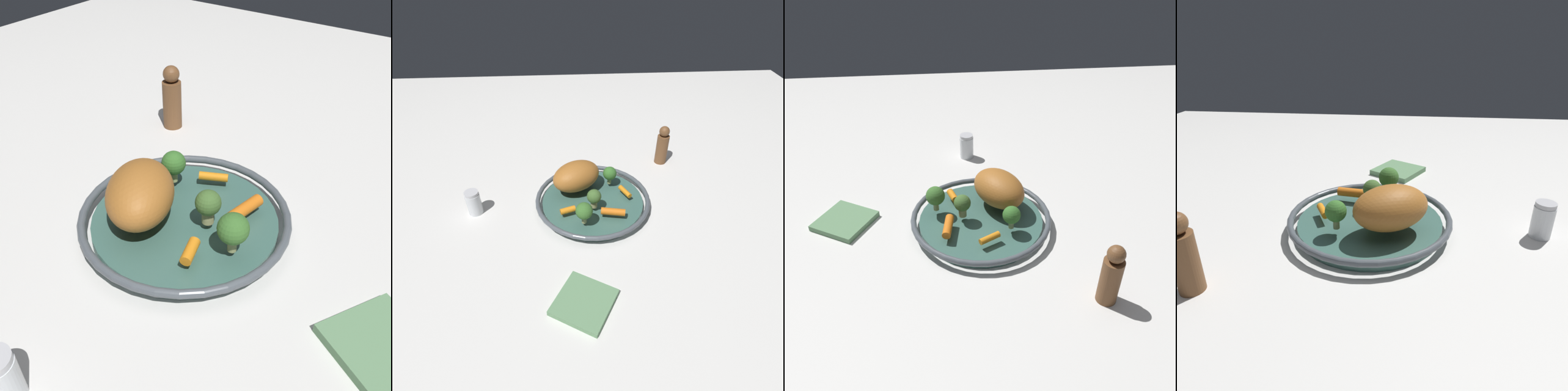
{
  "view_description": "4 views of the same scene",
  "coord_description": "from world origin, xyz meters",
  "views": [
    {
      "loc": [
        0.33,
        -0.43,
        0.48
      ],
      "look_at": [
        0.01,
        0.01,
        0.07
      ],
      "focal_mm": 41.23,
      "sensor_mm": 36.0,
      "label": 1
    },
    {
      "loc": [
        0.74,
        -0.06,
        0.64
      ],
      "look_at": [
        0.02,
        -0.02,
        0.06
      ],
      "focal_mm": 30.16,
      "sensor_mm": 36.0,
      "label": 2
    },
    {
      "loc": [
        0.09,
        0.79,
        0.64
      ],
      "look_at": [
        -0.0,
        -0.03,
        0.07
      ],
      "focal_mm": 38.49,
      "sensor_mm": 36.0,
      "label": 3
    },
    {
      "loc": [
        -0.62,
        -0.07,
        0.36
      ],
      "look_at": [
        0.01,
        -0.0,
        0.07
      ],
      "focal_mm": 31.73,
      "sensor_mm": 36.0,
      "label": 4
    }
  ],
  "objects": [
    {
      "name": "salt_shaker",
      "position": [
        0.01,
        -0.34,
        0.04
      ],
      "size": [
        0.04,
        0.04,
        0.07
      ],
      "color": "silver",
      "rests_on": "ground_plane"
    },
    {
      "name": "dish_towel",
      "position": [
        0.33,
        -0.04,
        0.01
      ],
      "size": [
        0.16,
        0.16,
        0.01
      ],
      "primitive_type": "cube",
      "rotation": [
        0.0,
        0.0,
        -0.52
      ],
      "color": "#669366",
      "rests_on": "ground_plane"
    },
    {
      "name": "baby_carrot_left",
      "position": [
        -0.01,
        0.1,
        0.04
      ],
      "size": [
        0.05,
        0.04,
        0.02
      ],
      "primitive_type": "cylinder",
      "rotation": [
        1.59,
        0.0,
        2.04
      ],
      "color": "orange",
      "rests_on": "serving_bowl"
    },
    {
      "name": "broccoli_floret_mid",
      "position": [
        0.11,
        -0.03,
        0.07
      ],
      "size": [
        0.05,
        0.05,
        0.06
      ],
      "color": "tan",
      "rests_on": "serving_bowl"
    },
    {
      "name": "roast_chicken_piece",
      "position": [
        -0.05,
        -0.05,
        0.08
      ],
      "size": [
        0.16,
        0.18,
        0.08
      ],
      "primitive_type": "ellipsoid",
      "rotation": [
        0.0,
        0.0,
        5.25
      ],
      "color": "#AB6628",
      "rests_on": "serving_bowl"
    },
    {
      "name": "serving_bowl",
      "position": [
        0.0,
        0.0,
        0.02
      ],
      "size": [
        0.34,
        0.34,
        0.03
      ],
      "color": "#3D665B",
      "rests_on": "ground_plane"
    },
    {
      "name": "broccoli_floret_large",
      "position": [
        -0.06,
        0.06,
        0.07
      ],
      "size": [
        0.04,
        0.04,
        0.06
      ],
      "color": "#9BA666",
      "rests_on": "serving_bowl"
    },
    {
      "name": "ground_plane",
      "position": [
        0.0,
        0.0,
        0.0
      ],
      "size": [
        2.27,
        2.27,
        0.0
      ],
      "primitive_type": "plane",
      "color": "silver"
    },
    {
      "name": "broccoli_floret_edge",
      "position": [
        0.04,
        -0.0,
        0.07
      ],
      "size": [
        0.04,
        0.04,
        0.06
      ],
      "color": "tan",
      "rests_on": "serving_bowl"
    },
    {
      "name": "pepper_mill",
      "position": [
        -0.22,
        0.26,
        0.07
      ],
      "size": [
        0.04,
        0.04,
        0.14
      ],
      "color": "brown",
      "rests_on": "ground_plane"
    },
    {
      "name": "baby_carrot_center",
      "position": [
        0.08,
        0.05,
        0.04
      ],
      "size": [
        0.03,
        0.07,
        0.02
      ],
      "primitive_type": "cylinder",
      "rotation": [
        1.59,
        0.0,
        2.97
      ],
      "color": "orange",
      "rests_on": "serving_bowl"
    },
    {
      "name": "baby_carrot_right",
      "position": [
        0.06,
        -0.07,
        0.04
      ],
      "size": [
        0.03,
        0.05,
        0.02
      ],
      "primitive_type": "cylinder",
      "rotation": [
        1.54,
        0.0,
        3.43
      ],
      "color": "orange",
      "rests_on": "serving_bowl"
    }
  ]
}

